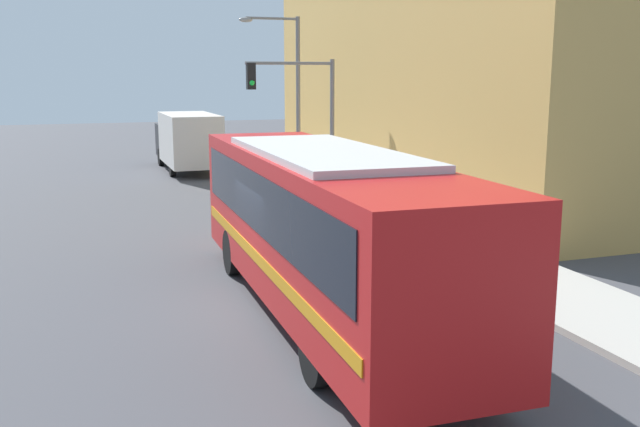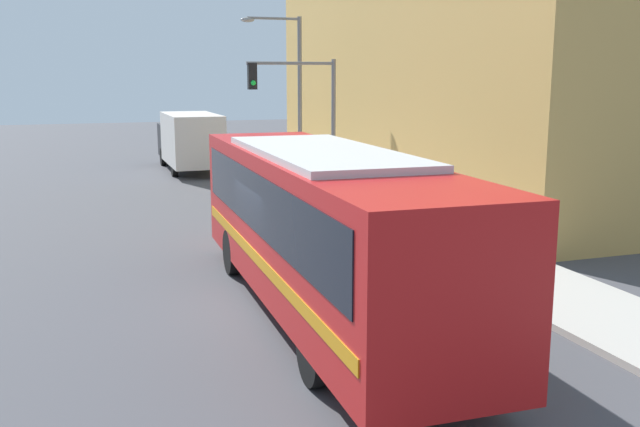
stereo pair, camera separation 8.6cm
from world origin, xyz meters
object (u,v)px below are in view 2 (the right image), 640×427
object	(u,v)px
fire_hydrant	(388,215)
traffic_light_pole	(303,104)
city_bus	(322,220)
street_lamp	(292,85)
delivery_truck	(189,139)

from	to	relation	value
fire_hydrant	traffic_light_pole	distance (m)	6.17
city_bus	traffic_light_pole	size ratio (longest dim) A/B	2.21
street_lamp	traffic_light_pole	bearing A→B (deg)	-101.59
city_bus	fire_hydrant	world-z (taller)	city_bus
city_bus	delivery_truck	size ratio (longest dim) A/B	1.51
delivery_truck	fire_hydrant	distance (m)	16.45
city_bus	delivery_truck	distance (m)	22.51
delivery_truck	city_bus	bearing A→B (deg)	-92.31
traffic_light_pole	street_lamp	world-z (taller)	street_lamp
fire_hydrant	traffic_light_pole	bearing A→B (deg)	100.76
street_lamp	delivery_truck	bearing A→B (deg)	117.59
delivery_truck	fire_hydrant	xyz separation A→B (m)	(3.46, -16.05, -1.03)
city_bus	fire_hydrant	size ratio (longest dim) A/B	14.26
fire_hydrant	traffic_light_pole	world-z (taller)	traffic_light_pole
fire_hydrant	street_lamp	world-z (taller)	street_lamp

